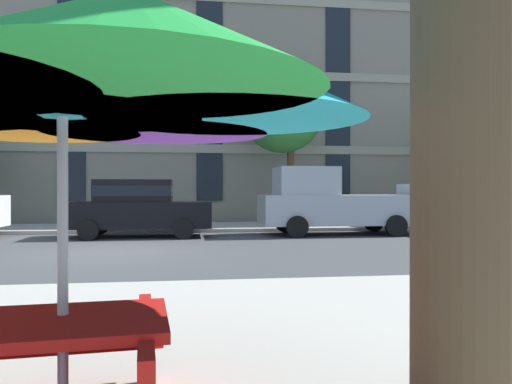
{
  "coord_description": "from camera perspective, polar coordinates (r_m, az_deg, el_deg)",
  "views": [
    {
      "loc": [
        1.97,
        -11.91,
        1.48
      ],
      "look_at": [
        4.01,
        3.2,
        1.4
      ],
      "focal_mm": 34.57,
      "sensor_mm": 36.0,
      "label": 1
    }
  ],
  "objects": [
    {
      "name": "apartment_building",
      "position": [
        27.75,
        -11.88,
        13.88
      ],
      "size": [
        44.84,
        12.08,
        16.0
      ],
      "color": "gray",
      "rests_on": "ground"
    },
    {
      "name": "sidewalk_far",
      "position": [
        18.87,
        -13.67,
        -4.02
      ],
      "size": [
        56.0,
        3.6,
        0.12
      ],
      "primitive_type": "cube",
      "color": "#B2ADA3",
      "rests_on": "ground"
    },
    {
      "name": "pickup_black",
      "position": [
        18.99,
        26.99,
        -1.1
      ],
      "size": [
        5.1,
        2.12,
        2.2
      ],
      "color": "black",
      "rests_on": "ground"
    },
    {
      "name": "street_tree_right",
      "position": [
        21.33,
        23.05,
        4.28
      ],
      "size": [
        2.69,
        2.69,
        4.4
      ],
      "color": "#4C3823",
      "rests_on": "ground"
    },
    {
      "name": "street_tree_middle",
      "position": [
        19.39,
        3.13,
        8.89
      ],
      "size": [
        3.21,
        3.21,
        6.1
      ],
      "color": "#4C3823",
      "rests_on": "ground"
    },
    {
      "name": "patio_umbrella",
      "position": [
        3.07,
        -21.5,
        12.15
      ],
      "size": [
        3.54,
        3.28,
        2.4
      ],
      "color": "silver",
      "rests_on": "ground"
    },
    {
      "name": "sedan_black",
      "position": [
        15.71,
        -13.53,
        -1.64
      ],
      "size": [
        4.4,
        1.98,
        1.78
      ],
      "color": "black",
      "rests_on": "ground"
    },
    {
      "name": "ground_plane",
      "position": [
        12.17,
        -17.05,
        -6.7
      ],
      "size": [
        120.0,
        120.0,
        0.0
      ],
      "primitive_type": "plane",
      "color": "#424244"
    },
    {
      "name": "pickup_silver",
      "position": [
        16.28,
        8.68,
        -1.3
      ],
      "size": [
        5.1,
        2.12,
        2.2
      ],
      "color": "#A8AAB2",
      "rests_on": "ground"
    }
  ]
}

